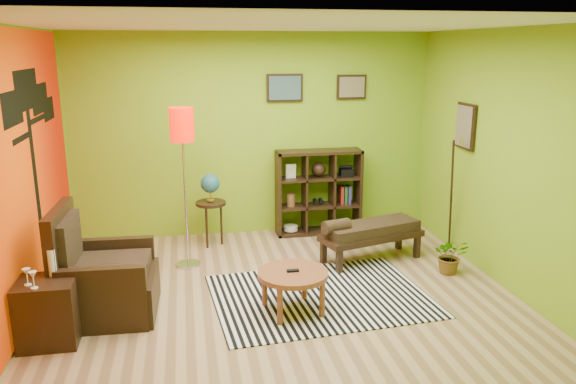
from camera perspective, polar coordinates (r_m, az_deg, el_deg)
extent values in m
plane|color=tan|center=(6.11, -0.79, -10.61)|extent=(5.00, 5.00, 0.00)
cube|color=#76A419|center=(7.85, -3.62, 5.75)|extent=(5.00, 0.04, 2.80)
cube|color=#76A419|center=(3.54, 5.33, -5.28)|extent=(5.00, 0.04, 2.80)
cube|color=#76A419|center=(5.80, -26.00, 1.14)|extent=(0.04, 4.50, 2.80)
cube|color=#76A419|center=(6.55, 21.30, 3.02)|extent=(0.04, 4.50, 2.80)
cube|color=white|center=(5.53, -0.90, 16.65)|extent=(5.00, 4.50, 0.04)
cube|color=#E64204|center=(5.79, -25.81, 1.15)|extent=(0.01, 4.45, 2.75)
cube|color=black|center=(6.38, -24.05, -0.77)|extent=(0.01, 0.14, 2.10)
cube|color=black|center=(5.74, -26.20, 7.60)|extent=(0.01, 0.65, 0.32)
cube|color=black|center=(6.26, -25.03, 9.39)|extent=(0.01, 0.85, 0.40)
cube|color=black|center=(6.75, -23.89, 8.68)|extent=(0.01, 0.70, 0.32)
cube|color=black|center=(7.10, -23.14, 7.77)|extent=(0.01, 0.50, 0.26)
cube|color=black|center=(7.81, -0.34, 10.54)|extent=(0.50, 0.03, 0.38)
cube|color=#436566|center=(7.79, -0.30, 10.53)|extent=(0.44, 0.01, 0.32)
cube|color=black|center=(8.03, 6.46, 10.56)|extent=(0.42, 0.03, 0.34)
cube|color=#847858|center=(8.01, 6.51, 10.55)|extent=(0.36, 0.01, 0.28)
cube|color=black|center=(7.26, 17.59, 6.39)|extent=(0.03, 0.44, 0.56)
cube|color=#847858|center=(7.25, 17.41, 6.39)|extent=(0.01, 0.38, 0.50)
cylinder|color=black|center=(7.37, 16.25, -0.31)|extent=(0.23, 0.34, 1.46)
cone|color=silver|center=(7.10, 17.21, 5.17)|extent=(0.08, 0.09, 0.16)
cube|color=white|center=(6.13, 3.27, -10.49)|extent=(2.39, 1.87, 0.01)
cylinder|color=brown|center=(5.63, 0.50, -8.32)|extent=(0.71, 0.71, 0.05)
cylinder|color=brown|center=(5.98, 1.68, -9.16)|extent=(0.06, 0.06, 0.38)
cylinder|color=brown|center=(5.84, -2.38, -9.79)|extent=(0.06, 0.06, 0.38)
cylinder|color=brown|center=(5.62, 3.49, -10.84)|extent=(0.06, 0.06, 0.38)
cylinder|color=brown|center=(5.46, -0.83, -11.59)|extent=(0.06, 0.06, 0.38)
cube|color=black|center=(5.62, 0.50, -7.99)|extent=(0.12, 0.05, 0.02)
cube|color=black|center=(5.96, -17.55, -9.85)|extent=(0.92, 0.91, 0.41)
cube|color=black|center=(5.92, -21.90, -6.72)|extent=(0.14, 0.87, 1.11)
cube|color=black|center=(5.54, -18.31, -10.46)|extent=(0.81, 0.13, 0.65)
cube|color=black|center=(6.29, -17.06, -7.29)|extent=(0.81, 0.13, 0.65)
cube|color=#E5AB66|center=(5.85, -17.46, -7.40)|extent=(0.74, 0.72, 0.14)
cube|color=#E5AB66|center=(5.83, -21.32, -4.85)|extent=(0.12, 0.65, 0.51)
cube|color=black|center=(5.56, -23.15, -11.11)|extent=(0.51, 0.46, 0.60)
cylinder|color=white|center=(5.48, -22.86, -6.65)|extent=(0.07, 0.07, 0.25)
cylinder|color=white|center=(5.43, -23.02, -5.12)|extent=(0.02, 0.02, 0.07)
cylinder|color=white|center=(5.40, -24.90, -8.55)|extent=(0.06, 0.06, 0.01)
cylinder|color=white|center=(5.38, -24.96, -8.06)|extent=(0.01, 0.01, 0.09)
cone|color=white|center=(5.36, -25.04, -7.37)|extent=(0.07, 0.07, 0.06)
cylinder|color=white|center=(5.31, -24.37, -8.88)|extent=(0.06, 0.06, 0.01)
cylinder|color=white|center=(5.29, -24.43, -8.38)|extent=(0.01, 0.01, 0.09)
cone|color=white|center=(5.27, -24.51, -7.68)|extent=(0.07, 0.07, 0.06)
cylinder|color=silver|center=(7.02, -10.08, -7.24)|extent=(0.29, 0.29, 0.03)
cylinder|color=silver|center=(6.75, -10.41, -0.31)|extent=(0.03, 0.03, 1.79)
cylinder|color=#E91100|center=(6.59, -10.74, 6.75)|extent=(0.28, 0.28, 0.39)
cylinder|color=black|center=(7.51, -7.85, -1.14)|extent=(0.40, 0.40, 0.04)
cylinder|color=black|center=(7.60, -6.79, -3.29)|extent=(0.03, 0.03, 0.56)
cylinder|color=black|center=(7.70, -8.29, -3.09)|extent=(0.03, 0.03, 0.56)
cylinder|color=black|center=(7.49, -8.25, -3.61)|extent=(0.03, 0.03, 0.56)
cylinder|color=gold|center=(7.50, -7.86, -0.84)|extent=(0.10, 0.10, 0.02)
cylinder|color=gold|center=(7.48, -7.88, -0.40)|extent=(0.02, 0.02, 0.10)
sphere|color=#123A96|center=(7.44, -7.92, 0.88)|extent=(0.25, 0.25, 0.25)
cube|color=black|center=(7.84, -1.01, -0.20)|extent=(0.04, 0.35, 1.20)
cube|color=black|center=(8.11, 7.10, 0.18)|extent=(0.04, 0.35, 1.20)
cube|color=black|center=(8.12, 3.06, -3.97)|extent=(1.20, 0.35, 0.04)
cube|color=black|center=(7.83, 3.17, 4.10)|extent=(1.20, 0.35, 0.04)
cube|color=black|center=(7.91, 1.70, -0.07)|extent=(0.03, 0.33, 1.12)
cube|color=black|center=(8.00, 4.50, 0.06)|extent=(0.03, 0.33, 1.12)
cube|color=black|center=(8.01, 3.09, -1.39)|extent=(1.12, 0.33, 0.03)
cube|color=black|center=(7.91, 3.13, 1.40)|extent=(1.12, 0.33, 0.03)
cylinder|color=beige|center=(8.02, 0.28, -3.67)|extent=(0.20, 0.20, 0.07)
sphere|color=black|center=(7.88, 3.15, 2.32)|extent=(0.20, 0.20, 0.20)
cube|color=black|center=(7.99, 5.93, 2.00)|extent=(0.18, 0.15, 0.10)
cylinder|color=black|center=(7.98, 2.82, -0.92)|extent=(0.06, 0.12, 0.06)
cylinder|color=black|center=(8.00, 3.38, -0.90)|extent=(0.06, 0.12, 0.06)
ellipsoid|color=#384C26|center=(8.20, 5.79, -3.26)|extent=(0.18, 0.18, 0.09)
cylinder|color=brown|center=(7.90, 0.28, -0.84)|extent=(0.12, 0.12, 0.18)
cube|color=beige|center=(7.80, 0.28, 2.13)|extent=(0.14, 0.03, 0.20)
cube|color=maroon|center=(8.05, 5.39, -0.31)|extent=(0.04, 0.18, 0.26)
cube|color=#1E4C1E|center=(8.07, 5.77, -0.29)|extent=(0.04, 0.18, 0.26)
cube|color=navy|center=(8.08, 6.14, -0.28)|extent=(0.04, 0.18, 0.26)
cube|color=black|center=(7.06, 8.46, -4.40)|extent=(1.38, 0.80, 0.07)
cube|color=#E5AB66|center=(7.02, 8.49, -3.61)|extent=(1.27, 0.72, 0.13)
cylinder|color=#E5AB66|center=(6.73, 4.94, -3.49)|extent=(0.36, 0.25, 0.17)
cube|color=black|center=(7.58, 11.19, -4.61)|extent=(0.08, 0.08, 0.29)
cube|color=black|center=(6.97, 3.62, -6.09)|extent=(0.08, 0.08, 0.29)
cube|color=black|center=(7.31, 12.96, -5.44)|extent=(0.08, 0.08, 0.29)
cube|color=black|center=(6.67, 5.23, -7.08)|extent=(0.08, 0.08, 0.29)
imported|color=#26661E|center=(6.92, 16.15, -6.58)|extent=(0.51, 0.53, 0.34)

